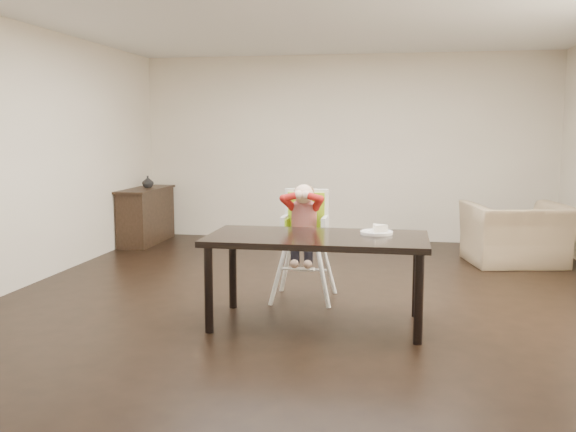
{
  "coord_description": "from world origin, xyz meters",
  "views": [
    {
      "loc": [
        0.82,
        -5.93,
        1.6
      ],
      "look_at": [
        -0.2,
        -0.16,
        0.82
      ],
      "focal_mm": 40.0,
      "sensor_mm": 36.0,
      "label": 1
    }
  ],
  "objects_px": {
    "armchair": "(517,224)",
    "sideboard": "(146,215)",
    "dining_table": "(317,245)",
    "high_chair": "(304,218)"
  },
  "relations": [
    {
      "from": "armchair",
      "to": "sideboard",
      "type": "relative_size",
      "value": 0.9
    },
    {
      "from": "dining_table",
      "to": "sideboard",
      "type": "xyz_separation_m",
      "value": [
        -2.93,
        3.48,
        -0.27
      ]
    },
    {
      "from": "dining_table",
      "to": "sideboard",
      "type": "distance_m",
      "value": 4.56
    },
    {
      "from": "dining_table",
      "to": "high_chair",
      "type": "height_order",
      "value": "high_chair"
    },
    {
      "from": "dining_table",
      "to": "high_chair",
      "type": "bearing_deg",
      "value": 105.78
    },
    {
      "from": "sideboard",
      "to": "armchair",
      "type": "bearing_deg",
      "value": -7.68
    },
    {
      "from": "high_chair",
      "to": "armchair",
      "type": "xyz_separation_m",
      "value": [
        2.28,
        2.0,
        -0.29
      ]
    },
    {
      "from": "dining_table",
      "to": "armchair",
      "type": "xyz_separation_m",
      "value": [
        2.05,
        2.8,
        -0.18
      ]
    },
    {
      "from": "dining_table",
      "to": "sideboard",
      "type": "height_order",
      "value": "sideboard"
    },
    {
      "from": "high_chair",
      "to": "sideboard",
      "type": "bearing_deg",
      "value": 135.6
    }
  ]
}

